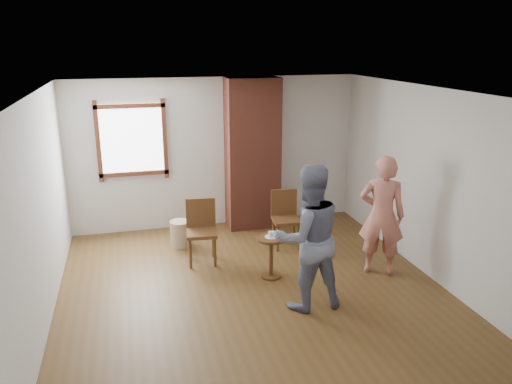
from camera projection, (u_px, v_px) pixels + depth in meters
ground at (255, 295)px, 6.51m from camera, size 5.50×5.50×0.00m
room_shell at (240, 150)px, 6.53m from camera, size 5.04×5.52×2.62m
brick_chimney at (253, 154)px, 8.59m from camera, size 0.90×0.50×2.60m
stoneware_crock at (180, 233)px, 8.01m from camera, size 0.39×0.39×0.42m
dark_pot at (187, 229)px, 8.57m from camera, size 0.22×0.22×0.16m
dining_chair_left at (201, 227)px, 7.39m from camera, size 0.49×0.49×0.94m
dining_chair_right at (285, 215)px, 7.96m from camera, size 0.45×0.45×0.90m
side_table at (271, 250)px, 6.89m from camera, size 0.40×0.40×0.60m
cake_plate at (271, 237)px, 6.83m from camera, size 0.18×0.18×0.01m
cake_slice at (272, 234)px, 6.82m from camera, size 0.08×0.07×0.06m
man at (308, 238)px, 5.99m from camera, size 0.92×0.73×1.82m
person_pink at (382, 216)px, 6.91m from camera, size 0.75×0.66×1.71m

